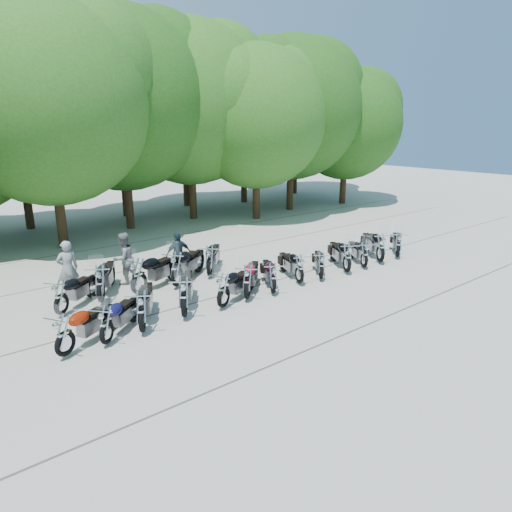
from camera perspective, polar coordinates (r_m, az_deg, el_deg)
ground at (r=15.01m, az=3.62°, el=-5.28°), size 90.00×90.00×0.00m
tree_3 at (r=22.30m, az=-24.66°, el=16.93°), size 8.70×8.70×10.67m
tree_4 at (r=25.43m, az=-16.52°, el=18.14°), size 9.13×9.13×11.20m
tree_5 at (r=27.39m, az=-8.35°, el=18.29°), size 9.04×9.04×11.10m
tree_6 at (r=27.10m, az=0.03°, el=16.86°), size 8.00×8.00×9.82m
tree_7 at (r=30.24m, az=4.47°, el=17.84°), size 8.79×8.79×10.79m
tree_8 at (r=33.19m, az=11.21°, el=15.85°), size 7.53×7.53×9.25m
tree_11 at (r=27.28m, az=-27.78°, el=14.41°), size 7.56×7.56×9.28m
tree_12 at (r=29.01m, az=-16.71°, el=16.00°), size 7.88×7.88×9.67m
tree_13 at (r=32.11m, az=-9.08°, el=16.96°), size 8.31×8.31×10.20m
tree_14 at (r=33.18m, az=-1.58°, el=16.76°), size 8.02×8.02×9.84m
tree_15 at (r=37.79m, az=5.05°, el=18.44°), size 9.67×9.67×11.86m
motorcycle_0 at (r=12.02m, az=-22.87°, el=-8.98°), size 2.27×1.69×1.26m
motorcycle_1 at (r=12.29m, az=-18.25°, el=-8.07°), size 2.05×1.86×1.20m
motorcycle_2 at (r=12.65m, az=-14.11°, el=-6.59°), size 1.91×2.46×1.38m
motorcycle_3 at (r=13.36m, az=-9.01°, el=-4.95°), size 2.08×2.50×1.43m
motorcycle_4 at (r=13.93m, az=-4.10°, el=-4.18°), size 2.38×1.56×1.29m
motorcycle_5 at (r=14.54m, az=-1.10°, el=-3.16°), size 2.21×2.15×1.34m
motorcycle_6 at (r=15.07m, az=2.13°, el=-2.67°), size 1.71×2.19×1.23m
motorcycle_7 at (r=16.07m, az=5.46°, el=-1.51°), size 1.44×2.29×1.24m
motorcycle_8 at (r=16.60m, az=8.17°, el=-1.15°), size 1.84×1.97×1.17m
motorcycle_9 at (r=17.50m, az=11.34°, el=-0.11°), size 1.85×2.40×1.34m
motorcycle_10 at (r=18.29m, az=13.41°, el=0.23°), size 1.66×2.13×1.19m
motorcycle_11 at (r=19.09m, az=15.34°, el=1.11°), size 2.05×2.50×1.42m
motorcycle_12 at (r=20.04m, az=17.36°, el=1.42°), size 2.18×1.93×1.27m
motorcycle_13 at (r=14.57m, az=-23.25°, el=-4.66°), size 2.17×1.88×1.25m
motorcycle_14 at (r=15.07m, az=-18.91°, el=-3.17°), size 1.97×2.55×1.43m
motorcycle_15 at (r=15.44m, az=-14.49°, el=-2.31°), size 2.66×1.70×1.44m
motorcycle_16 at (r=15.88m, az=-9.89°, el=-1.49°), size 2.56×2.11×1.46m
motorcycle_17 at (r=16.80m, az=-5.85°, el=-0.52°), size 2.17×2.28×1.36m
rider_0 at (r=16.14m, az=-22.47°, el=-1.45°), size 0.70×0.48×1.87m
rider_1 at (r=16.71m, az=-16.18°, el=-0.31°), size 1.06×0.92×1.85m
rider_2 at (r=17.16m, az=-9.66°, el=0.25°), size 1.02×0.50×1.68m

